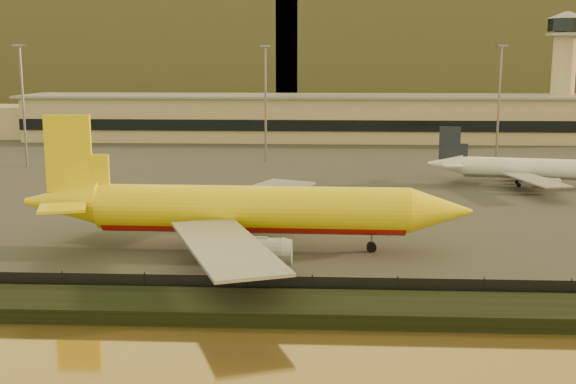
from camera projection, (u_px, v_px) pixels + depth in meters
The scene contains 12 objects.
ground at pixel (297, 263), 81.18m from camera, with size 900.00×900.00×0.00m, color black.
embankment at pixel (289, 308), 64.35m from camera, with size 320.00×7.00×1.40m, color black.
tarmac at pixel (312, 154), 174.47m from camera, with size 320.00×220.00×0.20m, color #2D2D2D.
perimeter_fence at pixel (291, 288), 68.17m from camera, with size 300.00×0.05×2.20m, color black.
terminal_building at pixel (263, 118), 204.09m from camera, with size 202.00×25.00×12.60m.
control_tower at pixel (564, 63), 202.39m from camera, with size 11.20×11.20×35.50m.
apron_light_masts at pixel (382, 93), 151.24m from camera, with size 152.20×12.20×25.40m.
distant_hills at pixel (284, 44), 410.49m from camera, with size 470.00×160.00×70.00m.
dhl_cargo_jet at pixel (245, 210), 85.31m from camera, with size 53.32×52.37×15.97m.
white_narrowbody_jet at pixel (530, 169), 128.74m from camera, with size 36.01×34.72×10.37m.
gse_vehicle_yellow at pixel (441, 211), 103.56m from camera, with size 4.06×1.83×1.83m, color yellow.
gse_vehicle_white at pixel (171, 196), 115.00m from camera, with size 3.69×1.66×1.66m, color white.
Camera 1 is at (3.07, -78.34, 22.54)m, focal length 45.00 mm.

